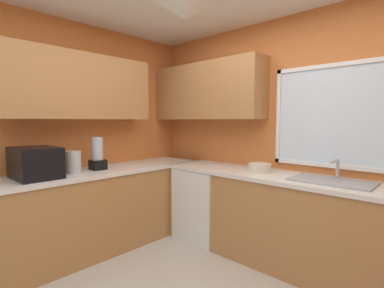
# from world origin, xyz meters

# --- Properties ---
(room_shell) EXTENTS (3.98, 3.46, 2.60)m
(room_shell) POSITION_xyz_m (-0.38, 0.45, 1.73)
(room_shell) COLOR #D17238
(room_shell) RESTS_ON ground_plane
(counter_run_left) EXTENTS (0.65, 3.07, 0.90)m
(counter_run_left) POSITION_xyz_m (-1.62, 0.00, 0.45)
(counter_run_left) COLOR #AD7542
(counter_run_left) RESTS_ON ground_plane
(counter_run_back) EXTENTS (3.07, 0.65, 0.90)m
(counter_run_back) POSITION_xyz_m (0.21, 1.36, 0.45)
(counter_run_back) COLOR #AD7542
(counter_run_back) RESTS_ON ground_plane
(dishwasher) EXTENTS (0.60, 0.60, 0.85)m
(dishwasher) POSITION_xyz_m (-0.96, 1.33, 0.43)
(dishwasher) COLOR white
(dishwasher) RESTS_ON ground_plane
(microwave) EXTENTS (0.48, 0.36, 0.29)m
(microwave) POSITION_xyz_m (-1.62, -0.36, 1.04)
(microwave) COLOR black
(microwave) RESTS_ON counter_run_left
(kettle) EXTENTS (0.15, 0.15, 0.23)m
(kettle) POSITION_xyz_m (-1.60, -0.01, 1.01)
(kettle) COLOR #B7B7BC
(kettle) RESTS_ON counter_run_left
(sink_assembly) EXTENTS (0.67, 0.40, 0.19)m
(sink_assembly) POSITION_xyz_m (0.46, 1.37, 0.91)
(sink_assembly) COLOR #9EA0A5
(sink_assembly) RESTS_ON counter_run_back
(bowl) EXTENTS (0.23, 0.23, 0.09)m
(bowl) POSITION_xyz_m (-0.25, 1.36, 0.94)
(bowl) COLOR beige
(bowl) RESTS_ON counter_run_back
(blender_appliance) EXTENTS (0.15, 0.15, 0.36)m
(blender_appliance) POSITION_xyz_m (-1.62, 0.27, 1.06)
(blender_appliance) COLOR black
(blender_appliance) RESTS_ON counter_run_left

